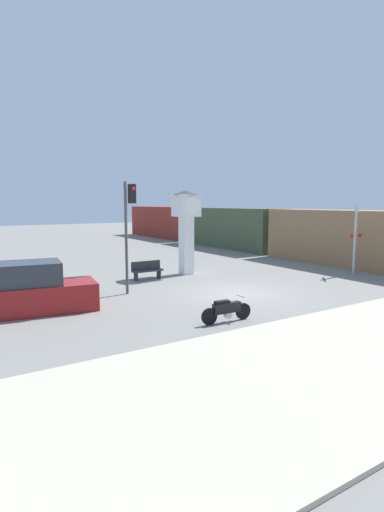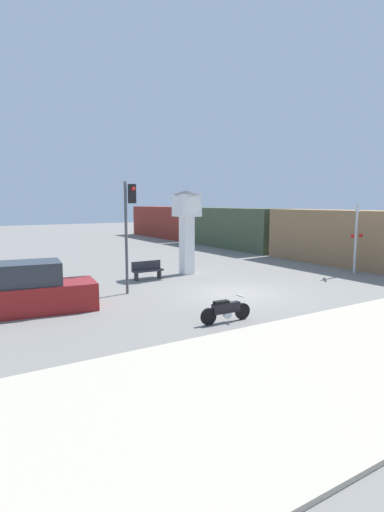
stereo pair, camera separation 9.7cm
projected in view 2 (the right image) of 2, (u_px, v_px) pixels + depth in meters
ground_plane at (236, 293)px, 17.11m from camera, size 120.00×120.00×0.00m
motorcycle at (226, 310)px, 12.94m from camera, size 1.87×0.41×0.82m
clock_tower at (187, 219)px, 21.37m from camera, size 1.41×1.41×4.50m
freight_train at (231, 228)px, 34.80m from camera, size 2.80×35.87×3.40m
traffic_light at (129, 218)px, 16.69m from camera, size 0.50×0.35×4.73m
railroad_crossing_signal at (356, 236)px, 21.59m from camera, size 0.90×0.82×3.80m
bench at (147, 270)px, 20.20m from camera, size 1.60×0.44×0.92m
parked_car at (33, 291)px, 14.15m from camera, size 4.40×2.33×1.80m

